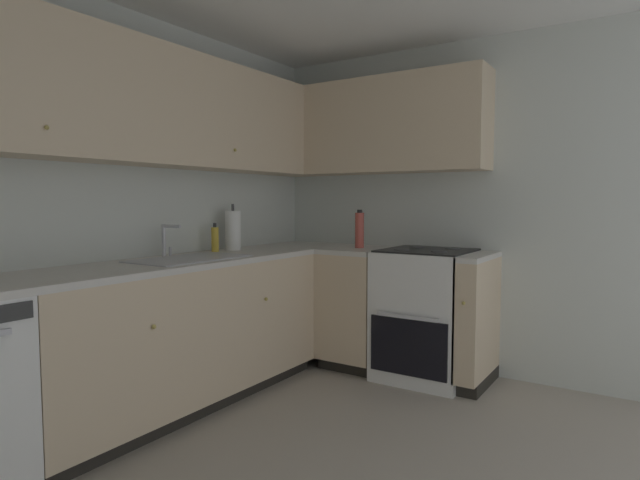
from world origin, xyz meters
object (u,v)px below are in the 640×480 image
Objects in this scene: soap_bottle at (215,239)px; paper_towel_roll at (233,230)px; oven_range at (427,313)px; oil_bottle at (360,230)px.

paper_towel_roll reaches higher than soap_bottle.
oven_range is 3.65× the size of oil_bottle.
soap_bottle is at bearing 173.06° from paper_towel_roll.
paper_towel_roll reaches higher than oil_bottle.
oven_range is at bearing -87.98° from oil_bottle.
oil_bottle is (0.83, -0.70, 0.05)m from soap_bottle.
paper_towel_roll reaches higher than oven_range.
paper_towel_roll is 0.95m from oil_bottle.
oil_bottle reaches higher than soap_bottle.
soap_bottle is 0.69× the size of oil_bottle.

